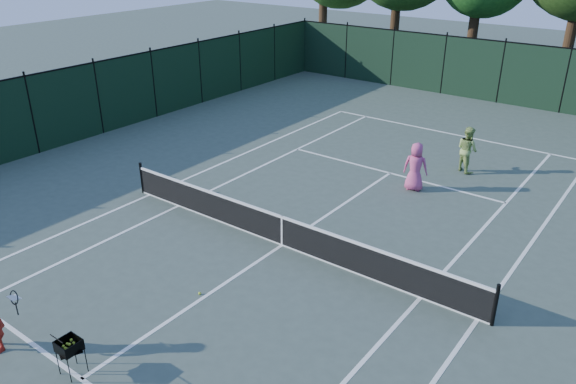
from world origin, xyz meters
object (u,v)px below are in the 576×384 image
Objects in this scene: loose_ball_near_cart at (68,345)px; loose_ball_midcourt at (200,293)px; player_green at (467,149)px; player_pink at (416,167)px; ball_hopper at (69,346)px.

loose_ball_midcourt is at bearing 73.56° from loose_ball_near_cart.
player_pink is at bearing 104.23° from player_green.
loose_ball_midcourt is (-2.22, -11.23, -0.80)m from player_green.
loose_ball_near_cart is (-2.32, -11.60, -0.79)m from player_pink.
ball_hopper reaches higher than loose_ball_near_cart.
ball_hopper is at bearing -91.73° from loose_ball_midcourt.
loose_ball_near_cart is at bearing -106.44° from loose_ball_midcourt.
player_pink reaches higher than ball_hopper.
player_pink is 2.71m from player_green.
player_green reaches higher than ball_hopper.
loose_ball_midcourt is at bearing 66.06° from player_pink.
ball_hopper is 1.07m from loose_ball_near_cart.
player_green is 2.11× the size of ball_hopper.
loose_ball_near_cart is at bearing 64.25° from player_pink.
player_green is at bearing -121.11° from player_pink.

